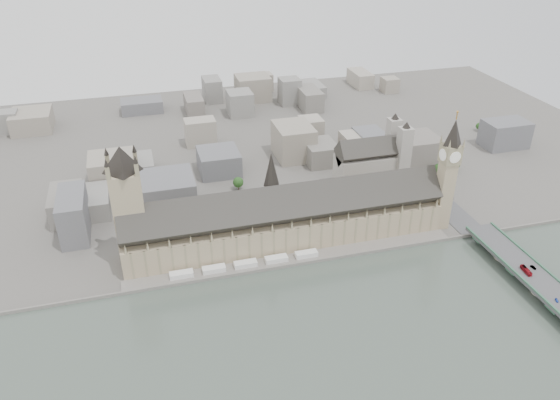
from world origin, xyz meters
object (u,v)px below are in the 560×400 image
object	(u,v)px
victoria_tower	(128,201)
westminster_bridge	(534,281)
westminster_abbey	(372,163)
car_silver	(533,267)
red_bus_north	(526,270)
car_blue	(557,300)
car_approach	(453,198)
palace_of_westminster	(285,219)
elizabeth_tower	(448,167)

from	to	relation	value
victoria_tower	westminster_bridge	world-z (taller)	victoria_tower
westminster_abbey	car_silver	size ratio (longest dim) A/B	14.02
red_bus_north	car_blue	bearing A→B (deg)	-85.48
westminster_abbey	car_approach	world-z (taller)	westminster_abbey
red_bus_north	car_approach	distance (m)	114.90
palace_of_westminster	westminster_abbey	world-z (taller)	westminster_abbey
palace_of_westminster	victoria_tower	world-z (taller)	victoria_tower
elizabeth_tower	car_blue	xyz separation A→B (m)	(19.30, -123.90, -47.16)
car_silver	car_approach	world-z (taller)	car_silver
palace_of_westminster	car_silver	world-z (taller)	palace_of_westminster
red_bus_north	car_blue	distance (m)	34.16
car_approach	car_silver	bearing A→B (deg)	-72.27
victoria_tower	westminster_bridge	bearing A→B (deg)	-21.78
car_silver	westminster_bridge	bearing A→B (deg)	-127.04
palace_of_westminster	car_approach	xyz separation A→B (m)	(165.42, 13.19, -11.79)
westminster_bridge	car_silver	size ratio (longest dim) A/B	66.99
palace_of_westminster	victoria_tower	xyz separation A→B (m)	(-122.00, 6.30, 32.50)
palace_of_westminster	westminster_bridge	bearing A→B (deg)	-33.49
red_bus_north	car_approach	bearing A→B (deg)	91.72
westminster_abbey	palace_of_westminster	bearing A→B (deg)	-145.83
palace_of_westminster	car_blue	size ratio (longest dim) A/B	66.63
elizabeth_tower	red_bus_north	bearing A→B (deg)	-77.51
westminster_abbey	red_bus_north	distance (m)	183.36
victoria_tower	car_blue	size ratio (longest dim) A/B	25.14
palace_of_westminster	victoria_tower	size ratio (longest dim) A/B	2.65
westminster_bridge	car_silver	distance (m)	11.36
elizabeth_tower	westminster_bridge	distance (m)	111.81
car_blue	victoria_tower	bearing A→B (deg)	176.66
victoria_tower	red_bus_north	world-z (taller)	victoria_tower
victoria_tower	palace_of_westminster	bearing A→B (deg)	-2.96
elizabeth_tower	westminster_abbey	size ratio (longest dim) A/B	1.58
victoria_tower	car_silver	distance (m)	310.18
westminster_abbey	red_bus_north	bearing A→B (deg)	-75.12
elizabeth_tower	red_bus_north	distance (m)	102.86
victoria_tower	car_approach	xyz separation A→B (m)	(287.42, 6.89, -44.29)
elizabeth_tower	victoria_tower	distance (m)	260.64
red_bus_north	car_blue	size ratio (longest dim) A/B	3.06
elizabeth_tower	red_bus_north	xyz separation A→B (m)	(19.88, -89.75, -46.14)
elizabeth_tower	red_bus_north	world-z (taller)	elizabeth_tower
victoria_tower	car_silver	bearing A→B (deg)	-19.99
westminster_abbey	car_approach	distance (m)	83.83
car_silver	westminster_abbey	bearing A→B (deg)	98.54
car_approach	victoria_tower	bearing A→B (deg)	-161.46
westminster_abbey	car_blue	world-z (taller)	westminster_abbey
westminster_abbey	red_bus_north	xyz separation A→B (m)	(46.95, -176.75, -13.13)
palace_of_westminster	car_blue	distance (m)	208.01
westminster_abbey	car_blue	distance (m)	216.40
car_silver	victoria_tower	bearing A→B (deg)	150.83
car_blue	red_bus_north	bearing A→B (deg)	112.63
westminster_abbey	car_approach	bearing A→B (deg)	-48.74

